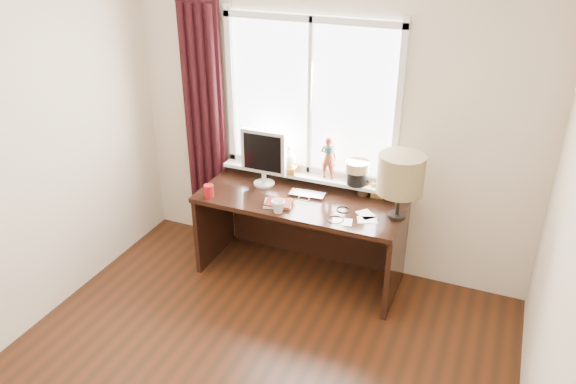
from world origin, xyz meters
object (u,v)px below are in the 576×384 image
at_px(red_cup, 209,191).
at_px(table_lamp, 401,175).
at_px(laptop, 308,194).
at_px(monitor, 263,155).
at_px(desk, 304,219).
at_px(mug, 278,206).

height_order(red_cup, table_lamp, table_lamp).
distance_m(laptop, monitor, 0.50).
height_order(desk, monitor, monitor).
bearing_deg(mug, monitor, 127.26).
xyz_separation_m(red_cup, desk, (0.71, 0.35, -0.30)).
height_order(laptop, monitor, monitor).
distance_m(laptop, table_lamp, 0.85).
bearing_deg(mug, laptop, 72.72).
bearing_deg(table_lamp, mug, -162.62).
xyz_separation_m(mug, monitor, (-0.31, 0.41, 0.22)).
xyz_separation_m(laptop, mug, (-0.11, -0.36, 0.04)).
bearing_deg(laptop, monitor, 168.26).
xyz_separation_m(mug, table_lamp, (0.88, 0.27, 0.31)).
distance_m(mug, monitor, 0.56).
relative_size(laptop, red_cup, 2.76).
height_order(laptop, mug, mug).
xyz_separation_m(mug, red_cup, (-0.63, 0.02, -0.00)).
bearing_deg(monitor, laptop, -7.39).
relative_size(red_cup, monitor, 0.22).
height_order(monitor, table_lamp, table_lamp).
distance_m(mug, desk, 0.48).
bearing_deg(monitor, mug, -52.74).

